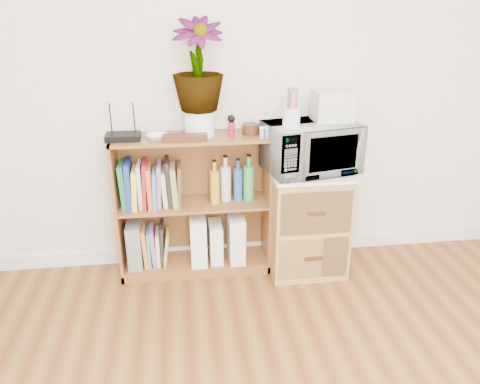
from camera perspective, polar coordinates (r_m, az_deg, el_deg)
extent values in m
cube|color=white|center=(3.46, 0.37, -6.87)|extent=(4.00, 0.02, 0.10)
cube|color=brown|center=(3.12, -5.64, -1.68)|extent=(1.00, 0.30, 0.95)
cube|color=#9E7542|center=(3.21, 8.03, -3.54)|extent=(0.50, 0.45, 0.70)
imported|color=white|center=(3.01, 8.61, 5.41)|extent=(0.63, 0.49, 0.31)
cylinder|color=silver|center=(2.85, 6.28, 9.00)|extent=(0.10, 0.10, 0.12)
cube|color=silver|center=(3.03, 11.22, 10.23)|extent=(0.23, 0.20, 0.19)
cube|color=black|center=(2.95, -14.05, 6.55)|extent=(0.21, 0.14, 0.04)
imported|color=white|center=(2.93, -10.10, 6.68)|extent=(0.13, 0.13, 0.03)
cylinder|color=white|center=(2.96, -4.94, 8.38)|extent=(0.19, 0.19, 0.16)
imported|color=#2D722F|center=(2.89, -5.18, 15.17)|extent=(0.31, 0.31, 0.55)
cube|color=#321F0D|center=(2.85, -6.69, 6.59)|extent=(0.27, 0.07, 0.04)
cylinder|color=maroon|center=(2.92, -1.06, 7.62)|extent=(0.04, 0.04, 0.09)
cylinder|color=#321E0D|center=(2.99, 1.31, 7.68)|extent=(0.11, 0.11, 0.06)
cube|color=pink|center=(2.91, 3.32, 7.17)|extent=(0.11, 0.04, 0.06)
cube|color=gray|center=(3.24, -12.66, -6.07)|extent=(0.09, 0.25, 0.31)
cube|color=white|center=(3.21, -5.14, -5.60)|extent=(0.11, 0.27, 0.34)
cube|color=white|center=(3.23, -2.99, -6.01)|extent=(0.09, 0.22, 0.27)
cube|color=white|center=(3.23, -0.52, -5.38)|extent=(0.10, 0.26, 0.33)
cube|color=#228346|center=(3.07, -14.03, 0.81)|extent=(0.05, 0.20, 0.29)
cube|color=#1A319D|center=(3.07, -13.35, 1.00)|extent=(0.03, 0.20, 0.31)
cube|color=yellow|center=(3.07, -12.65, 0.62)|extent=(0.04, 0.20, 0.26)
cube|color=silver|center=(3.06, -12.06, 0.86)|extent=(0.03, 0.20, 0.28)
cube|color=maroon|center=(3.06, -11.51, 1.04)|extent=(0.04, 0.20, 0.30)
cube|color=orange|center=(3.06, -10.91, 0.82)|extent=(0.03, 0.20, 0.27)
cube|color=teal|center=(3.06, -10.33, 0.61)|extent=(0.03, 0.20, 0.25)
cube|color=#9E6DA4|center=(3.06, -9.82, 0.92)|extent=(0.04, 0.20, 0.28)
cube|color=beige|center=(3.06, -9.20, 0.56)|extent=(0.04, 0.20, 0.23)
cube|color=black|center=(3.05, -8.67, 1.18)|extent=(0.04, 0.20, 0.30)
cube|color=#9E9849|center=(3.06, -8.03, 0.88)|extent=(0.05, 0.20, 0.26)
cube|color=#4E402C|center=(3.06, -7.42, 0.94)|extent=(0.03, 0.20, 0.27)
cylinder|color=gold|center=(3.06, -3.14, 1.34)|extent=(0.06, 0.06, 0.29)
cylinder|color=silver|center=(3.06, -1.75, 1.51)|extent=(0.07, 0.07, 0.30)
cylinder|color=#2557AF|center=(3.07, -0.23, 1.39)|extent=(0.06, 0.06, 0.28)
cylinder|color=green|center=(3.08, 1.07, 1.68)|extent=(0.07, 0.07, 0.30)
cube|color=orange|center=(3.25, -11.45, -6.38)|extent=(0.04, 0.19, 0.26)
cube|color=teal|center=(3.25, -10.98, -6.44)|extent=(0.02, 0.19, 0.25)
cube|color=#8D6090|center=(3.24, -10.50, -6.31)|extent=(0.04, 0.19, 0.27)
cube|color=beige|center=(3.25, -9.94, -6.57)|extent=(0.03, 0.19, 0.23)
cube|color=black|center=(3.24, -9.47, -6.13)|extent=(0.03, 0.19, 0.28)
cube|color=#AAA24E|center=(3.25, -8.99, -6.57)|extent=(0.05, 0.19, 0.23)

